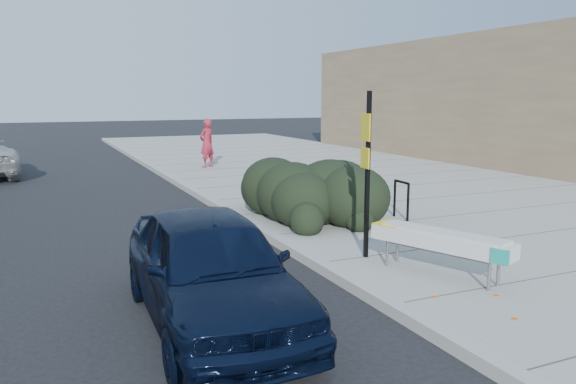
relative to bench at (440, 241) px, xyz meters
name	(u,v)px	position (x,y,z in m)	size (l,w,h in m)	color
ground	(323,272)	(-1.28, 1.28, -0.67)	(120.00, 120.00, 0.00)	black
sidewalk_near	(416,194)	(4.32, 6.28, -0.60)	(11.20, 50.00, 0.15)	gray
curb_near	(226,210)	(-1.28, 6.28, -0.59)	(0.22, 50.00, 0.17)	#9E9E99
bench	(440,241)	(0.00, 0.00, 0.00)	(1.20, 2.22, 0.66)	gray
bike_rack	(401,196)	(1.81, 3.49, -0.02)	(0.08, 0.57, 0.84)	black
sign_post	(367,165)	(-0.49, 1.28, 1.01)	(0.12, 0.31, 2.72)	black
hedge	(309,182)	(0.22, 4.78, 0.21)	(1.95, 3.90, 1.46)	black
sedan_navy	(211,268)	(-3.50, 0.02, 0.04)	(1.68, 4.17, 1.42)	black
pedestrian	(207,143)	(0.55, 14.01, 0.38)	(0.66, 0.43, 1.81)	maroon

